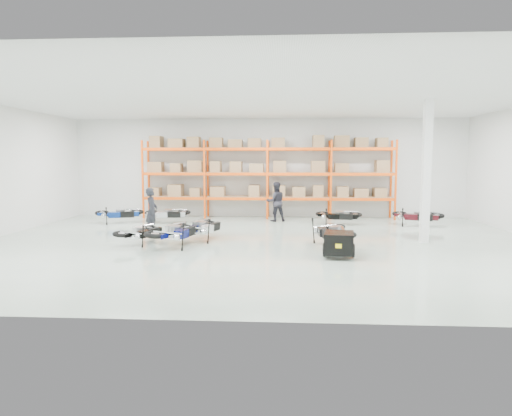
# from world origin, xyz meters

# --- Properties ---
(room) EXTENTS (18.00, 18.00, 18.00)m
(room) POSITION_xyz_m (0.00, 0.00, 2.25)
(room) COLOR #A8BCAA
(room) RESTS_ON ground
(pallet_rack) EXTENTS (11.28, 0.98, 3.62)m
(pallet_rack) POSITION_xyz_m (-0.00, 6.45, 2.26)
(pallet_rack) COLOR #FF520D
(pallet_rack) RESTS_ON ground
(structural_column) EXTENTS (0.25, 0.25, 4.50)m
(structural_column) POSITION_xyz_m (5.20, 0.50, 2.25)
(structural_column) COLOR white
(structural_column) RESTS_ON ground
(moto_blue_centre) EXTENTS (1.42, 2.08, 1.23)m
(moto_blue_centre) POSITION_xyz_m (-2.52, -0.69, 0.58)
(moto_blue_centre) COLOR #070D4E
(moto_blue_centre) RESTS_ON ground
(moto_silver_left) EXTENTS (1.43, 2.01, 1.18)m
(moto_silver_left) POSITION_xyz_m (-1.92, 0.45, 0.55)
(moto_silver_left) COLOR #BABCC2
(moto_silver_left) RESTS_ON ground
(moto_black_far_left) EXTENTS (1.31, 1.75, 1.02)m
(moto_black_far_left) POSITION_xyz_m (-3.72, -0.33, 0.48)
(moto_black_far_left) COLOR black
(moto_black_far_left) RESTS_ON ground
(moto_touring_right) EXTENTS (1.06, 1.92, 1.20)m
(moto_touring_right) POSITION_xyz_m (2.22, -0.36, 0.57)
(moto_touring_right) COLOR black
(moto_touring_right) RESTS_ON ground
(trailer) EXTENTS (0.89, 1.64, 0.67)m
(trailer) POSITION_xyz_m (2.22, -1.96, 0.39)
(trailer) COLOR black
(trailer) RESTS_ON ground
(moto_back_a) EXTENTS (1.85, 1.29, 1.09)m
(moto_back_a) POSITION_xyz_m (-6.10, 4.29, 0.52)
(moto_back_a) COLOR navy
(moto_back_a) RESTS_ON ground
(moto_back_b) EXTENTS (1.70, 0.96, 1.06)m
(moto_back_b) POSITION_xyz_m (-4.13, 4.51, 0.50)
(moto_back_b) COLOR #ADB0B7
(moto_back_b) RESTS_ON ground
(moto_back_c) EXTENTS (1.73, 1.08, 1.04)m
(moto_back_c) POSITION_xyz_m (2.95, 4.37, 0.49)
(moto_back_c) COLOR black
(moto_back_c) RESTS_ON ground
(moto_back_d) EXTENTS (1.91, 1.47, 1.11)m
(moto_back_d) POSITION_xyz_m (6.04, 4.19, 0.52)
(moto_back_d) COLOR #400C13
(moto_back_d) RESTS_ON ground
(person_left) EXTENTS (0.41, 0.61, 1.64)m
(person_left) POSITION_xyz_m (-3.94, 1.64, 0.82)
(person_left) COLOR #22232A
(person_left) RESTS_ON ground
(person_back) EXTENTS (0.96, 0.83, 1.69)m
(person_back) POSITION_xyz_m (0.40, 5.25, 0.85)
(person_back) COLOR black
(person_back) RESTS_ON ground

